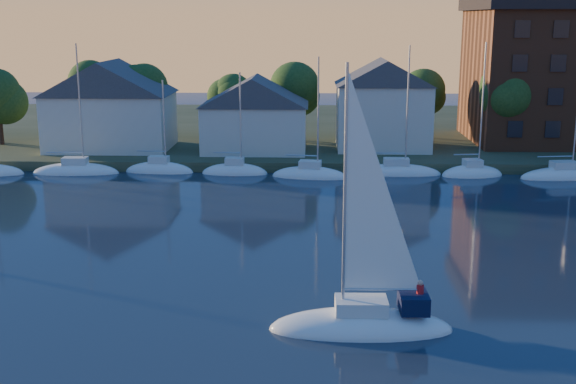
{
  "coord_description": "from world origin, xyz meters",
  "views": [
    {
      "loc": [
        0.13,
        -20.6,
        15.03
      ],
      "look_at": [
        -1.26,
        22.0,
        4.78
      ],
      "focal_mm": 45.0,
      "sensor_mm": 36.0,
      "label": 1
    }
  ],
  "objects_px": {
    "clubhouse_east": "(383,103)",
    "hero_sailboat": "(364,319)",
    "clubhouse_west": "(110,104)",
    "clubhouse_centre": "(255,113)"
  },
  "relations": [
    {
      "from": "clubhouse_west",
      "to": "clubhouse_east",
      "type": "bearing_deg",
      "value": 1.91
    },
    {
      "from": "clubhouse_east",
      "to": "hero_sailboat",
      "type": "distance_m",
      "value": 46.92
    },
    {
      "from": "clubhouse_centre",
      "to": "clubhouse_east",
      "type": "height_order",
      "value": "clubhouse_east"
    },
    {
      "from": "clubhouse_east",
      "to": "hero_sailboat",
      "type": "height_order",
      "value": "hero_sailboat"
    },
    {
      "from": "clubhouse_centre",
      "to": "clubhouse_east",
      "type": "relative_size",
      "value": 1.1
    },
    {
      "from": "clubhouse_west",
      "to": "clubhouse_centre",
      "type": "xyz_separation_m",
      "value": [
        16.0,
        -1.0,
        -0.8
      ]
    },
    {
      "from": "hero_sailboat",
      "to": "clubhouse_centre",
      "type": "bearing_deg",
      "value": -79.72
    },
    {
      "from": "clubhouse_east",
      "to": "hero_sailboat",
      "type": "bearing_deg",
      "value": -96.4
    },
    {
      "from": "clubhouse_west",
      "to": "clubhouse_centre",
      "type": "distance_m",
      "value": 16.05
    },
    {
      "from": "clubhouse_centre",
      "to": "hero_sailboat",
      "type": "distance_m",
      "value": 45.41
    }
  ]
}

